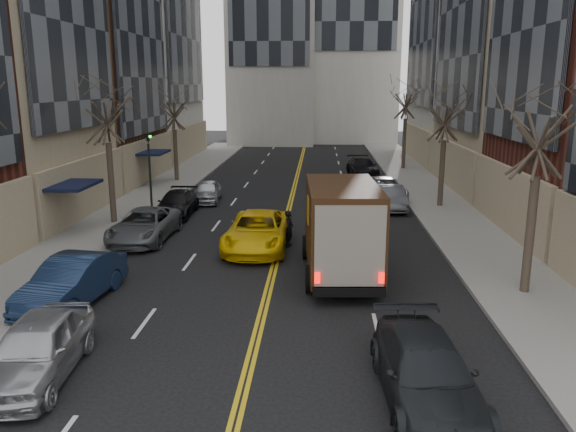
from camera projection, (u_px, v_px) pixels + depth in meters
The scene contains 20 objects.
sidewalk_left at pixel (150, 196), 35.75m from camera, with size 4.00×66.00×0.15m, color slate.
sidewalk_right at pixel (436, 200), 34.76m from camera, with size 4.00×66.00×0.15m, color slate.
tree_lf_mid at pixel (105, 94), 27.44m from camera, with size 3.20×3.20×8.91m.
tree_lf_far at pixel (173, 99), 40.20m from camera, with size 3.20×3.20×8.12m.
tree_rt_near at pixel (543, 104), 17.76m from camera, with size 3.20×3.20×8.71m.
tree_rt_mid at pixel (446, 100), 31.43m from camera, with size 3.20×3.20×8.32m.
tree_rt_far at pixel (407, 88), 45.88m from camera, with size 3.20×3.20×9.11m.
traffic_signal at pixel (150, 165), 30.17m from camera, with size 0.29×0.26×4.70m.
ups_truck at pixel (341, 229), 20.80m from camera, with size 2.98×6.68×3.58m.
observer_sedan at pixel (426, 372), 12.65m from camera, with size 2.31×5.08×1.44m.
taxi at pixel (258, 231), 24.53m from camera, with size 2.62×5.68×1.58m, color yellow.
pedestrian at pixel (289, 229), 24.86m from camera, with size 0.59×0.39×1.63m, color black.
parked_lf_a at pixel (37, 348), 13.69m from camera, with size 1.81×4.50×1.53m, color #B3B5BB.
parked_lf_b at pixel (72, 281), 18.34m from camera, with size 1.64×4.70×1.55m, color #12203B.
parked_lf_c at pixel (144, 225), 25.85m from camera, with size 2.38×5.17×1.44m, color #54585D.
parked_lf_d at pixel (177, 204), 30.74m from camera, with size 1.85×4.54×1.32m, color black.
parked_lf_e at pixel (207, 191), 34.37m from camera, with size 1.52×3.78×1.29m, color #AFB2B8.
parked_rt_a at pixel (391, 198), 32.30m from camera, with size 1.43×4.10×1.35m, color #46484D.
parked_rt_b at pixel (384, 189), 34.89m from camera, with size 2.33×5.06×1.41m, color #ABAFB3.
parked_rt_c at pixel (362, 167), 43.88m from camera, with size 2.01×4.95×1.44m, color black.
Camera 1 is at (1.73, -7.53, 7.05)m, focal length 35.00 mm.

